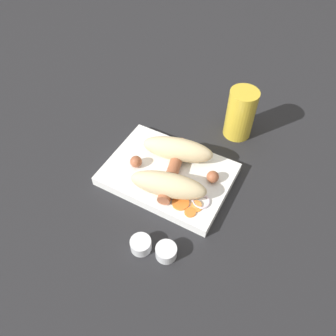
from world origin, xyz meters
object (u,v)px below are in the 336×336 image
condiment_cup_near (141,245)px  drink_glass (240,114)px  bread_roll (174,167)px  sausage (174,169)px  condiment_cup_far (166,252)px  food_tray (168,174)px

condiment_cup_near → drink_glass: drink_glass is taller
bread_roll → sausage: bread_roll is taller
bread_roll → sausage: 0.02m
condiment_cup_near → condiment_cup_far: (0.05, 0.01, 0.00)m
bread_roll → condiment_cup_far: (0.07, -0.16, -0.04)m
sausage → food_tray: bearing=-176.5°
sausage → drink_glass: bearing=71.6°
sausage → condiment_cup_near: bearing=-82.2°
food_tray → condiment_cup_near: condiment_cup_near is taller
food_tray → bread_roll: 0.04m
condiment_cup_far → drink_glass: bearing=90.6°
sausage → condiment_cup_near: (0.02, -0.18, -0.03)m
food_tray → sausage: (0.01, 0.00, 0.02)m
condiment_cup_near → condiment_cup_far: 0.05m
condiment_cup_far → condiment_cup_near: bearing=-167.9°
food_tray → sausage: bearing=3.5°
food_tray → condiment_cup_far: 0.19m
food_tray → condiment_cup_far: (0.09, -0.17, -0.00)m
food_tray → condiment_cup_near: size_ratio=6.70×
food_tray → bread_roll: size_ratio=1.43×
sausage → drink_glass: size_ratio=1.52×
condiment_cup_far → drink_glass: drink_glass is taller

